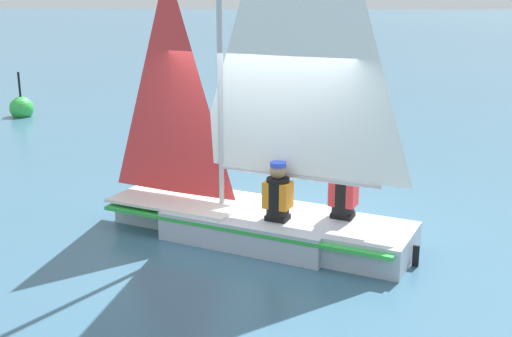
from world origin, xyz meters
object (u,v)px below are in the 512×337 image
(sailboat_main, at_px, (259,174))
(buoy_marker, at_px, (22,108))
(sailor_crew, at_px, (343,200))
(sailor_helm, at_px, (278,202))

(sailboat_main, bearing_deg, buoy_marker, -28.35)
(buoy_marker, bearing_deg, sailor_crew, -135.93)
(sailor_helm, bearing_deg, sailboat_main, -27.69)
(sailor_crew, bearing_deg, sailboat_main, 13.89)
(sailor_helm, relative_size, buoy_marker, 0.89)
(sailor_helm, distance_m, sailor_crew, 0.87)
(sailor_crew, xyz_separation_m, buoy_marker, (8.59, 8.31, -0.40))
(sailboat_main, xyz_separation_m, buoy_marker, (8.44, 7.18, -0.69))
(sailboat_main, distance_m, sailor_crew, 1.17)
(sailor_crew, relative_size, buoy_marker, 0.89)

